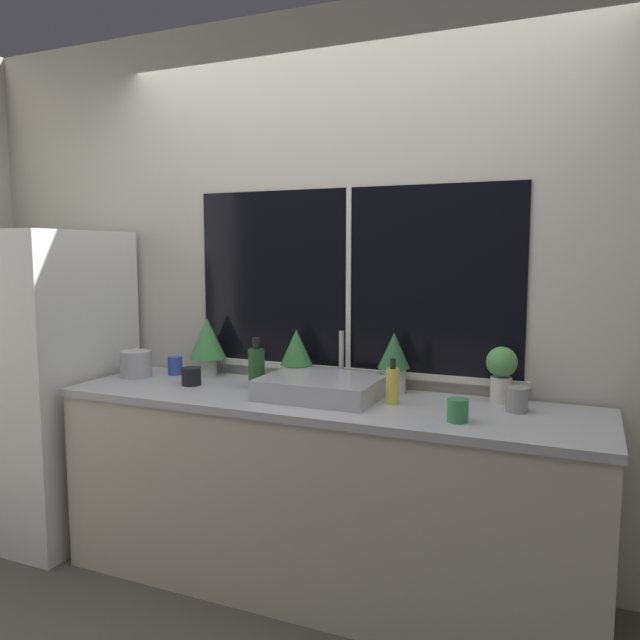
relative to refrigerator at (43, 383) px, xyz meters
name	(u,v)px	position (x,y,z in m)	size (l,w,h in m)	color
ground_plane	(291,623)	(1.63, -0.27, -0.82)	(14.00, 14.00, 0.00)	#4C4742
wall_back	(352,289)	(1.63, 0.42, 0.53)	(8.00, 0.09, 2.70)	beige
wall_left	(106,275)	(-0.65, 1.23, 0.53)	(0.06, 7.00, 2.70)	beige
counter	(321,494)	(1.63, 0.04, -0.38)	(2.43, 0.65, 0.88)	beige
refrigerator	(43,383)	(0.00, 0.00, 0.00)	(0.74, 0.73, 1.64)	silver
sink	(322,387)	(1.62, 0.07, 0.11)	(0.52, 0.47, 0.27)	#ADADB2
potted_plant_far_left	(207,341)	(0.88, 0.28, 0.25)	(0.19, 0.19, 0.30)	silver
potted_plant_center_left	(296,352)	(1.40, 0.28, 0.22)	(0.16, 0.16, 0.27)	silver
potted_plant_center_right	(394,359)	(1.89, 0.28, 0.22)	(0.15, 0.15, 0.28)	silver
potted_plant_far_right	(502,370)	(2.37, 0.28, 0.21)	(0.13, 0.13, 0.24)	silver
soap_bottle	(393,385)	(1.95, 0.07, 0.15)	(0.06, 0.06, 0.20)	#DBD14C
bottle_tall	(257,368)	(1.28, 0.10, 0.17)	(0.08, 0.08, 0.25)	#235128
mug_green	(458,410)	(2.26, -0.10, 0.11)	(0.08, 0.08, 0.09)	#38844C
mug_grey	(517,400)	(2.46, 0.15, 0.11)	(0.09, 0.09, 0.10)	gray
mug_black	(191,376)	(0.94, 0.04, 0.11)	(0.09, 0.09, 0.09)	black
mug_blue	(175,366)	(0.71, 0.22, 0.11)	(0.08, 0.08, 0.10)	#3351AD
kettle	(136,363)	(0.56, 0.10, 0.14)	(0.16, 0.16, 0.15)	#B2B2B7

